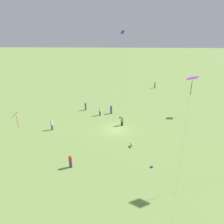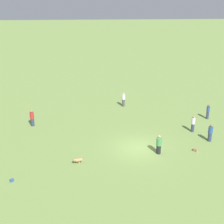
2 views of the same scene
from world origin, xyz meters
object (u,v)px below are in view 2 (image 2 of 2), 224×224
(person_6, at_px, (193,124))
(person_7, at_px, (208,112))
(person_9, at_px, (210,133))
(picnic_bag_0, at_px, (12,180))
(picnic_bag_1, at_px, (196,150))
(person_0, at_px, (123,100))
(person_1, at_px, (159,145))
(person_3, at_px, (32,118))
(dog_0, at_px, (78,160))

(person_6, relative_size, person_7, 1.02)
(person_9, height_order, picnic_bag_0, person_9)
(person_9, xyz_separation_m, picnic_bag_1, (1.89, 1.89, -0.69))
(picnic_bag_0, bearing_deg, person_0, -122.44)
(person_1, xyz_separation_m, picnic_bag_1, (-3.35, -0.18, -0.72))
(person_3, bearing_deg, picnic_bag_0, -108.88)
(person_7, height_order, picnic_bag_0, person_7)
(person_6, distance_m, picnic_bag_1, 4.17)
(person_6, height_order, dog_0, person_6)
(person_0, relative_size, person_6, 1.03)
(dog_0, bearing_deg, person_9, -89.53)
(person_9, distance_m, picnic_bag_0, 17.90)
(person_1, height_order, picnic_bag_0, person_1)
(person_7, relative_size, person_9, 0.98)
(person_3, xyz_separation_m, person_6, (-16.22, 2.32, -0.01))
(dog_0, bearing_deg, person_7, -72.93)
(person_6, relative_size, dog_0, 2.21)
(dog_0, bearing_deg, person_6, -78.85)
(dog_0, relative_size, picnic_bag_1, 1.71)
(person_7, relative_size, dog_0, 2.16)
(person_0, height_order, picnic_bag_1, person_0)
(person_0, height_order, person_3, person_0)
(picnic_bag_0, bearing_deg, person_1, -162.95)
(person_9, bearing_deg, person_6, -162.04)
(person_1, bearing_deg, picnic_bag_0, -131.28)
(person_6, distance_m, person_9, 2.34)
(person_1, height_order, dog_0, person_1)
(person_7, distance_m, person_9, 5.52)
(person_6, relative_size, picnic_bag_0, 5.10)
(dog_0, bearing_deg, picnic_bag_1, -96.78)
(person_0, distance_m, person_1, 11.86)
(person_6, height_order, picnic_bag_0, person_6)
(person_1, relative_size, person_9, 1.04)
(person_3, height_order, person_6, person_3)
(person_0, bearing_deg, person_6, -100.05)
(person_0, height_order, person_1, same)
(person_0, relative_size, picnic_bag_0, 5.25)
(person_7, bearing_deg, dog_0, -169.97)
(dog_0, bearing_deg, person_1, -94.31)
(picnic_bag_1, bearing_deg, person_0, -65.05)
(person_3, xyz_separation_m, picnic_bag_1, (-15.32, 6.33, -0.72))
(dog_0, bearing_deg, picnic_bag_0, 100.43)
(picnic_bag_0, bearing_deg, person_3, -88.59)
(picnic_bag_1, bearing_deg, person_6, -102.69)
(person_9, distance_m, picnic_bag_1, 2.76)
(person_6, height_order, person_9, person_6)
(person_1, bearing_deg, picnic_bag_1, 34.74)
(person_0, distance_m, picnic_bag_0, 18.13)
(person_7, bearing_deg, person_9, -129.16)
(person_1, bearing_deg, person_6, 76.23)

